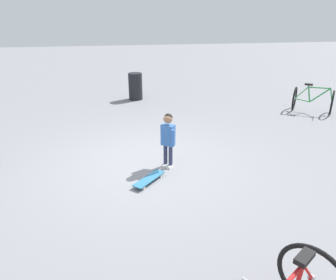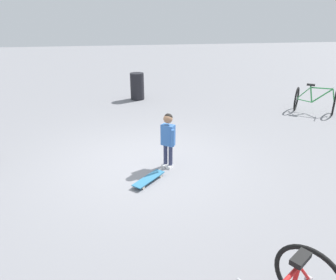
{
  "view_description": "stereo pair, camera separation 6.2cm",
  "coord_description": "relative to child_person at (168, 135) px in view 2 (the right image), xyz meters",
  "views": [
    {
      "loc": [
        -0.55,
        -5.52,
        2.73
      ],
      "look_at": [
        0.45,
        -0.22,
        0.55
      ],
      "focal_mm": 33.41,
      "sensor_mm": 36.0,
      "label": 1
    },
    {
      "loc": [
        -0.49,
        -5.53,
        2.73
      ],
      "look_at": [
        0.45,
        -0.22,
        0.55
      ],
      "focal_mm": 33.41,
      "sensor_mm": 36.0,
      "label": 2
    }
  ],
  "objects": [
    {
      "name": "skateboard",
      "position": [
        -0.43,
        -0.52,
        -0.6
      ],
      "size": [
        0.63,
        0.64,
        0.07
      ],
      "color": "teal",
      "rests_on": "ground"
    },
    {
      "name": "trash_bin",
      "position": [
        -0.13,
        5.22,
        -0.21
      ],
      "size": [
        0.46,
        0.46,
        0.89
      ],
      "primitive_type": "cylinder",
      "color": "black",
      "rests_on": "ground"
    },
    {
      "name": "child_person",
      "position": [
        0.0,
        0.0,
        0.0
      ],
      "size": [
        0.28,
        0.38,
        1.06
      ],
      "color": "#2D3351",
      "rests_on": "ground"
    },
    {
      "name": "ground_plane",
      "position": [
        -0.45,
        0.22,
        -0.66
      ],
      "size": [
        50.0,
        50.0,
        0.0
      ],
      "primitive_type": "plane",
      "color": "gray"
    },
    {
      "name": "bicycle_mid",
      "position": [
        4.87,
        2.73,
        -0.28
      ],
      "size": [
        1.28,
        1.22,
        0.85
      ],
      "color": "black",
      "rests_on": "ground"
    }
  ]
}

